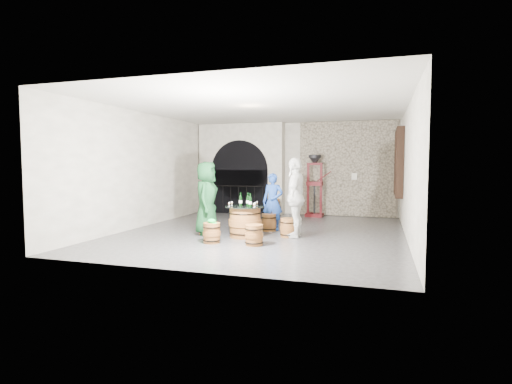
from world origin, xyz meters
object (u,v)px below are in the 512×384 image
(barrel_table, at_px, (245,222))
(wine_bottle_left, at_px, (241,200))
(person_blue, at_px, (273,202))
(wine_bottle_right, at_px, (248,201))
(barrel_stool_left, at_px, (206,225))
(person_green, at_px, (206,198))
(corking_press, at_px, (315,181))
(wine_bottle_center, at_px, (250,201))
(barrel_stool_near_left, at_px, (212,233))
(side_barrel, at_px, (274,207))
(person_white, at_px, (296,197))
(barrel_stool_near_right, at_px, (254,235))
(barrel_stool_right, at_px, (288,228))
(barrel_stool_far, at_px, (269,222))

(barrel_table, distance_m, wine_bottle_left, 0.52)
(person_blue, height_order, wine_bottle_right, person_blue)
(barrel_stool_left, bearing_deg, wine_bottle_left, -0.38)
(person_green, xyz_separation_m, corking_press, (2.03, 4.19, 0.29))
(wine_bottle_center, height_order, wine_bottle_right, same)
(barrel_table, height_order, barrel_stool_near_left, barrel_table)
(barrel_table, xyz_separation_m, wine_bottle_left, (-0.12, 0.03, 0.51))
(wine_bottle_left, distance_m, side_barrel, 3.98)
(barrel_table, xyz_separation_m, barrel_stool_near_left, (-0.47, -0.93, -0.15))
(person_green, height_order, person_white, person_white)
(barrel_stool_near_right, xyz_separation_m, corking_press, (0.48, 5.14, 0.98))
(barrel_stool_right, xyz_separation_m, barrel_stool_near_left, (-1.47, -1.23, 0.00))
(barrel_table, bearing_deg, barrel_stool_near_right, -60.21)
(barrel_stool_right, height_order, person_white, person_white)
(barrel_stool_left, bearing_deg, barrel_stool_right, 7.14)
(barrel_stool_near_left, xyz_separation_m, wine_bottle_center, (0.64, 0.80, 0.65))
(barrel_table, bearing_deg, person_blue, 72.20)
(barrel_stool_far, distance_m, corking_press, 3.45)
(person_white, distance_m, corking_press, 3.90)
(barrel_stool_far, distance_m, person_blue, 0.57)
(barrel_stool_right, bearing_deg, barrel_table, -163.68)
(wine_bottle_right, bearing_deg, wine_bottle_left, -163.44)
(barrel_stool_near_left, distance_m, wine_bottle_center, 1.22)
(barrel_stool_left, xyz_separation_m, side_barrel, (0.71, 3.92, 0.07))
(barrel_stool_near_right, xyz_separation_m, person_white, (0.65, 1.25, 0.73))
(barrel_table, distance_m, person_white, 1.35)
(barrel_stool_right, distance_m, wine_bottle_right, 1.18)
(barrel_stool_far, bearing_deg, wine_bottle_left, -114.76)
(wine_bottle_left, distance_m, wine_bottle_center, 0.34)
(barrel_table, bearing_deg, person_white, 16.32)
(wine_bottle_left, bearing_deg, barrel_stool_right, 13.11)
(barrel_stool_near_left, xyz_separation_m, side_barrel, (0.13, 4.89, 0.07))
(barrel_stool_near_left, xyz_separation_m, wine_bottle_left, (0.34, 0.96, 0.65))
(person_white, bearing_deg, person_blue, -137.11)
(barrel_table, distance_m, barrel_stool_right, 1.05)
(barrel_table, distance_m, corking_press, 4.43)
(barrel_stool_right, relative_size, person_white, 0.24)
(wine_bottle_left, bearing_deg, person_blue, 66.30)
(barrel_stool_far, relative_size, wine_bottle_center, 1.39)
(wine_bottle_right, height_order, corking_press, corking_press)
(barrel_table, bearing_deg, person_green, 177.96)
(barrel_stool_right, distance_m, wine_bottle_left, 1.33)
(wine_bottle_right, xyz_separation_m, side_barrel, (-0.38, 3.88, -0.59))
(barrel_stool_far, height_order, barrel_stool_near_right, same)
(barrel_stool_near_left, relative_size, corking_press, 0.22)
(person_green, bearing_deg, barrel_stool_near_right, -132.34)
(barrel_stool_far, distance_m, barrel_stool_near_left, 2.08)
(wine_bottle_left, bearing_deg, barrel_stool_near_right, -55.52)
(barrel_stool_near_left, bearing_deg, side_barrel, 88.45)
(barrel_stool_far, relative_size, wine_bottle_left, 1.39)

